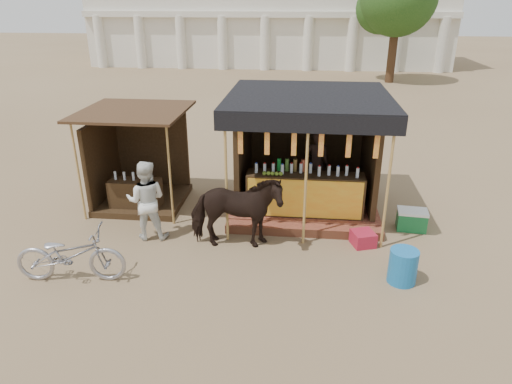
% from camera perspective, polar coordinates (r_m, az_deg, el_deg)
% --- Properties ---
extents(ground, '(120.00, 120.00, 0.00)m').
position_cam_1_polar(ground, '(8.43, -1.17, -11.19)').
color(ground, '#846B4C').
rests_on(ground, ground).
extents(main_stall, '(3.60, 3.61, 2.78)m').
position_cam_1_polar(main_stall, '(10.92, 6.28, 3.02)').
color(main_stall, '#9A5032').
rests_on(main_stall, ground).
extents(secondary_stall, '(2.40, 2.40, 2.38)m').
position_cam_1_polar(secondary_stall, '(11.60, -14.89, 2.67)').
color(secondary_stall, '#382514').
rests_on(secondary_stall, ground).
extents(cow, '(1.94, 1.01, 1.59)m').
position_cam_1_polar(cow, '(9.15, -2.55, -2.55)').
color(cow, black).
rests_on(cow, ground).
extents(motorbike, '(2.02, 0.89, 1.03)m').
position_cam_1_polar(motorbike, '(8.87, -22.19, -7.29)').
color(motorbike, '#9A9AA2').
rests_on(motorbike, ground).
extents(bystander, '(0.90, 0.74, 1.72)m').
position_cam_1_polar(bystander, '(9.77, -13.54, -1.03)').
color(bystander, silver).
rests_on(bystander, ground).
extents(blue_barrel, '(0.59, 0.59, 0.64)m').
position_cam_1_polar(blue_barrel, '(8.68, 17.88, -8.83)').
color(blue_barrel, '#1563A4').
rests_on(blue_barrel, ground).
extents(red_crate, '(0.55, 0.55, 0.30)m').
position_cam_1_polar(red_crate, '(9.76, 13.23, -5.68)').
color(red_crate, '#A61B31').
rests_on(red_crate, ground).
extents(cooler, '(0.68, 0.50, 0.46)m').
position_cam_1_polar(cooler, '(10.67, 18.88, -3.28)').
color(cooler, '#176B34').
rests_on(cooler, ground).
extents(background_building, '(26.00, 7.45, 8.18)m').
position_cam_1_polar(background_building, '(36.97, 1.67, 21.92)').
color(background_building, silver).
rests_on(background_building, ground).
extents(tree, '(4.50, 4.40, 7.00)m').
position_cam_1_polar(tree, '(29.46, 16.91, 21.99)').
color(tree, '#382314').
rests_on(tree, ground).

